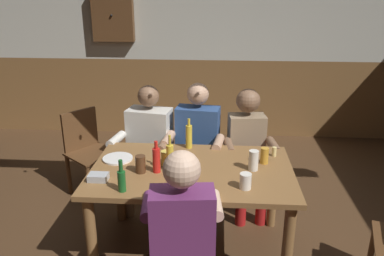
% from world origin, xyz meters
% --- Properties ---
extents(ground_plane, '(7.96, 7.96, 0.00)m').
position_xyz_m(ground_plane, '(0.00, 0.00, 0.00)').
color(ground_plane, '#4C331E').
extents(back_wall_upper, '(6.63, 0.12, 1.31)m').
position_xyz_m(back_wall_upper, '(0.00, 2.88, 1.76)').
color(back_wall_upper, beige).
extents(back_wall_wainscot, '(6.63, 0.12, 1.11)m').
position_xyz_m(back_wall_wainscot, '(0.00, 2.88, 0.55)').
color(back_wall_wainscot, brown).
rests_on(back_wall_wainscot, ground_plane).
extents(dining_table, '(1.56, 0.98, 0.75)m').
position_xyz_m(dining_table, '(0.00, 0.09, 0.65)').
color(dining_table, brown).
rests_on(dining_table, ground_plane).
extents(person_0, '(0.59, 0.60, 1.21)m').
position_xyz_m(person_0, '(-0.48, 0.82, 0.67)').
color(person_0, silver).
rests_on(person_0, ground_plane).
extents(person_1, '(0.58, 0.55, 1.24)m').
position_xyz_m(person_1, '(-0.01, 0.81, 0.68)').
color(person_1, '#2D4C84').
rests_on(person_1, ground_plane).
extents(person_2, '(0.51, 0.56, 1.20)m').
position_xyz_m(person_2, '(0.48, 0.79, 0.66)').
color(person_2, '#997F60').
rests_on(person_2, ground_plane).
extents(person_3, '(0.54, 0.55, 1.24)m').
position_xyz_m(person_3, '(-0.01, -0.62, 0.68)').
color(person_3, '#6B2D66').
rests_on(person_3, ground_plane).
extents(chair_empty_far_end, '(0.62, 0.62, 0.88)m').
position_xyz_m(chair_empty_far_end, '(-1.16, 1.03, 0.48)').
color(chair_empty_far_end, brown).
rests_on(chair_empty_far_end, ground_plane).
extents(table_candle, '(0.04, 0.04, 0.08)m').
position_xyz_m(table_candle, '(0.66, 0.38, 0.79)').
color(table_candle, '#F9E08C').
rests_on(table_candle, dining_table).
extents(condiment_caddy, '(0.14, 0.10, 0.05)m').
position_xyz_m(condiment_caddy, '(-0.66, -0.15, 0.78)').
color(condiment_caddy, '#B2B7BC').
rests_on(condiment_caddy, dining_table).
extents(plate_0, '(0.24, 0.24, 0.01)m').
position_xyz_m(plate_0, '(-0.62, 0.22, 0.76)').
color(plate_0, white).
rests_on(plate_0, dining_table).
extents(bottle_0, '(0.06, 0.06, 0.27)m').
position_xyz_m(bottle_0, '(-0.06, 0.50, 0.86)').
color(bottle_0, gold).
rests_on(bottle_0, dining_table).
extents(bottle_1, '(0.06, 0.06, 0.25)m').
position_xyz_m(bottle_1, '(-0.26, 0.02, 0.86)').
color(bottle_1, red).
rests_on(bottle_1, dining_table).
extents(bottle_2, '(0.06, 0.06, 0.23)m').
position_xyz_m(bottle_2, '(-0.45, -0.29, 0.84)').
color(bottle_2, '#195923').
rests_on(bottle_2, dining_table).
extents(bottle_3, '(0.06, 0.06, 0.29)m').
position_xyz_m(bottle_3, '(-0.16, 0.05, 0.86)').
color(bottle_3, gold).
rests_on(bottle_3, dining_table).
extents(pint_glass_0, '(0.08, 0.08, 0.11)m').
position_xyz_m(pint_glass_0, '(-0.21, 0.15, 0.81)').
color(pint_glass_0, '#E5C64C').
rests_on(pint_glass_0, dining_table).
extents(pint_glass_1, '(0.08, 0.08, 0.13)m').
position_xyz_m(pint_glass_1, '(-0.38, -0.00, 0.82)').
color(pint_glass_1, '#4C2D19').
rests_on(pint_glass_1, dining_table).
extents(pint_glass_2, '(0.08, 0.08, 0.11)m').
position_xyz_m(pint_glass_2, '(0.39, -0.19, 0.81)').
color(pint_glass_2, white).
rests_on(pint_glass_2, dining_table).
extents(pint_glass_3, '(0.06, 0.06, 0.14)m').
position_xyz_m(pint_glass_3, '(-0.01, -0.01, 0.82)').
color(pint_glass_3, gold).
rests_on(pint_glass_3, dining_table).
extents(pint_glass_4, '(0.07, 0.07, 0.13)m').
position_xyz_m(pint_glass_4, '(0.57, 0.23, 0.82)').
color(pint_glass_4, gold).
rests_on(pint_glass_4, dining_table).
extents(pint_glass_5, '(0.07, 0.07, 0.16)m').
position_xyz_m(pint_glass_5, '(0.47, 0.10, 0.83)').
color(pint_glass_5, white).
rests_on(pint_glass_5, dining_table).
extents(wall_dart_cabinet, '(0.56, 0.15, 0.70)m').
position_xyz_m(wall_dart_cabinet, '(-1.26, 2.75, 1.72)').
color(wall_dart_cabinet, brown).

